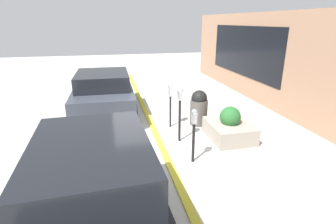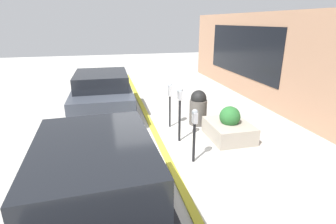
% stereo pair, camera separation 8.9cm
% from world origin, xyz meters
% --- Properties ---
extents(ground_plane, '(40.00, 40.00, 0.00)m').
position_xyz_m(ground_plane, '(0.00, 0.00, 0.00)').
color(ground_plane, beige).
extents(curb_strip, '(19.00, 0.16, 0.04)m').
position_xyz_m(curb_strip, '(0.00, 0.08, 0.02)').
color(curb_strip, gold).
rests_on(curb_strip, ground_plane).
extents(building_facade, '(19.00, 0.17, 3.40)m').
position_xyz_m(building_facade, '(0.00, -4.47, 1.71)').
color(building_facade, tan).
rests_on(building_facade, ground_plane).
extents(parking_meter_nearest, '(0.16, 0.14, 1.28)m').
position_xyz_m(parking_meter_nearest, '(-1.09, -0.48, 0.88)').
color(parking_meter_nearest, black).
rests_on(parking_meter_nearest, ground_plane).
extents(parking_meter_second, '(0.19, 0.16, 1.48)m').
position_xyz_m(parking_meter_second, '(0.04, -0.47, 1.07)').
color(parking_meter_second, black).
rests_on(parking_meter_second, ground_plane).
extents(parking_meter_middle, '(0.16, 0.14, 1.37)m').
position_xyz_m(parking_meter_middle, '(1.08, -0.46, 1.00)').
color(parking_meter_middle, black).
rests_on(parking_meter_middle, ground_plane).
extents(planter_box, '(1.34, 1.08, 0.92)m').
position_xyz_m(planter_box, '(-0.11, -1.84, 0.31)').
color(planter_box, '#A39989').
rests_on(planter_box, ground_plane).
extents(parked_car_front, '(4.34, 1.93, 1.56)m').
position_xyz_m(parked_car_front, '(-2.79, 1.58, 0.79)').
color(parked_car_front, black).
rests_on(parked_car_front, ground_plane).
extents(parked_car_middle, '(4.00, 1.97, 1.47)m').
position_xyz_m(parked_car_middle, '(2.77, 1.49, 0.78)').
color(parked_car_middle, '#383D47').
rests_on(parked_car_middle, ground_plane).
extents(trash_bin, '(0.54, 0.54, 1.09)m').
position_xyz_m(trash_bin, '(1.09, -1.37, 0.54)').
color(trash_bin, '#514C47').
rests_on(trash_bin, ground_plane).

